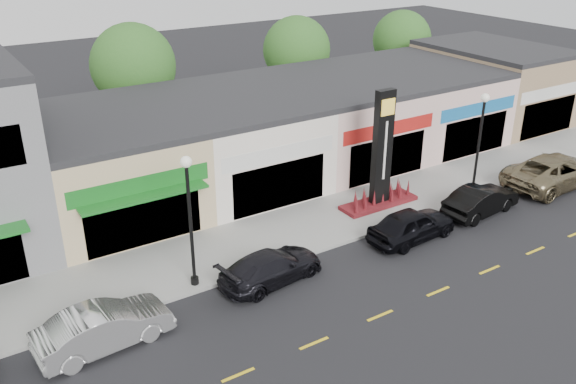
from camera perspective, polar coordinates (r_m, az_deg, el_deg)
name	(u,v)px	position (r m, az deg, el deg)	size (l,w,h in m)	color
ground	(388,259)	(27.00, 9.34, -6.18)	(120.00, 120.00, 0.00)	black
sidewalk	(329,219)	(29.89, 3.87, -2.54)	(52.00, 4.30, 0.15)	gray
curb	(358,238)	(28.33, 6.56, -4.26)	(52.00, 0.20, 0.15)	gray
shop_beige	(107,164)	(31.47, -16.59, 2.52)	(7.00, 10.85, 4.80)	tan
shop_cream	(232,139)	(33.83, -5.24, 4.99)	(7.00, 10.01, 4.80)	white
shop_pink_w	(334,118)	(37.37, 4.37, 6.91)	(7.00, 10.01, 4.80)	#D1AA9F
shop_pink_e	(419,101)	(41.79, 12.18, 8.33)	(7.00, 10.01, 4.80)	#D1AA9F
shop_tan	(491,83)	(46.79, 18.49, 9.64)	(7.00, 10.01, 5.30)	#805D4A
tree_rear_west	(133,66)	(39.30, -14.28, 11.38)	(5.20, 5.20, 7.83)	#382619
tree_rear_mid	(297,50)	(44.52, 0.81, 13.13)	(4.80, 4.80, 7.29)	#382619
tree_rear_east	(402,40)	(50.66, 10.60, 13.82)	(4.60, 4.60, 6.94)	#382619
lamp_west_near	(189,209)	(23.36, -9.20, -1.59)	(0.44, 0.44, 5.47)	black
lamp_east_near	(480,135)	(32.52, 17.53, 5.13)	(0.44, 0.44, 5.47)	black
pylon_sign	(381,166)	(30.61, 8.70, 2.42)	(4.20, 1.30, 6.00)	maroon
car_white_van	(104,327)	(22.24, -16.84, -12.03)	(4.67, 1.63, 1.54)	silver
car_dark_sedan	(271,267)	(24.79, -1.58, -7.02)	(4.59, 1.87, 1.33)	black
car_black_sedan	(412,225)	(28.37, 11.50, -3.01)	(4.46, 1.79, 1.52)	black
car_black_conv	(481,200)	(31.69, 17.59, -0.75)	(4.42, 1.54, 1.46)	black
car_gold_suv	(554,171)	(36.40, 23.62, 1.82)	(6.27, 2.89, 1.74)	#7D6F4F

